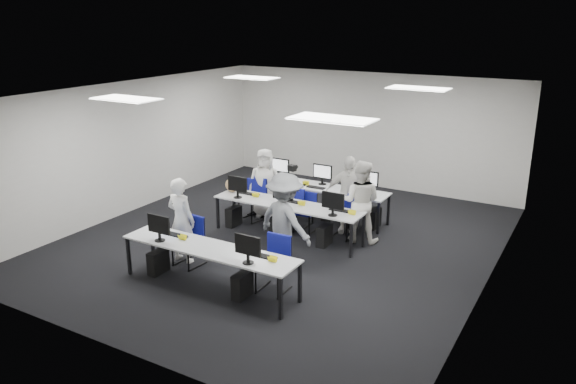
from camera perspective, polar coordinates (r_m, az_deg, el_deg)
The scene contains 23 objects.
room at distance 11.00m, azimuth -0.57°, elevation 2.32°, with size 9.00×9.02×3.00m.
ceiling_panels at distance 10.70m, azimuth -0.60°, elevation 10.01°, with size 5.20×4.60×0.02m.
desk_front at distance 9.39m, azimuth -8.04°, elevation -5.89°, with size 3.20×0.70×0.73m.
desk_mid at distance 11.40m, azimuth -0.05°, elevation -1.43°, with size 3.20×0.70×0.73m.
desk_back at distance 12.58m, azimuth 3.13°, elevation 0.37°, with size 3.20×0.70×0.73m.
equipment_front at distance 9.62m, azimuth -8.93°, elevation -7.45°, with size 2.51×0.41×1.19m.
equipment_mid at distance 11.59m, azimuth -0.92°, elevation -2.81°, with size 2.91×0.41×1.19m.
equipment_back at distance 12.61m, azimuth 3.92°, elevation -1.13°, with size 2.91×0.41×1.19m.
chair_0 at distance 10.46m, azimuth -9.97°, elevation -5.82°, with size 0.49×0.52×0.90m.
chair_1 at distance 9.38m, azimuth -1.45°, elevation -8.33°, with size 0.48×0.52×0.94m.
chair_2 at distance 12.57m, azimuth -3.52°, elevation -1.48°, with size 0.58×0.61×0.95m.
chair_3 at distance 11.89m, azimuth 1.76°, elevation -2.79°, with size 0.43×0.47×0.82m.
chair_4 at distance 11.62m, azimuth 5.57°, elevation -3.31°, with size 0.42×0.46×0.85m.
chair_5 at distance 12.89m, azimuth -2.85°, elevation -1.08°, with size 0.45×0.49×0.88m.
chair_6 at distance 12.18m, azimuth 1.18°, elevation -2.14°, with size 0.45×0.49×0.90m.
chair_7 at distance 11.75m, azimuth 7.14°, elevation -2.96°, with size 0.61×0.63×0.95m.
handbag at distance 12.18m, azimuth -5.74°, elevation 0.68°, with size 0.35×0.22×0.29m, color tan.
student_0 at distance 10.46m, azimuth -10.79°, elevation -2.81°, with size 0.59×0.39×1.61m, color silver.
student_1 at distance 11.28m, azimuth 7.36°, elevation -0.94°, with size 0.81×0.63×1.68m, color silver.
student_2 at distance 12.61m, azimuth -2.35°, elevation 0.91°, with size 0.76×0.50×1.56m, color silver.
student_3 at distance 11.72m, azimuth 6.11°, elevation -0.25°, with size 0.97×0.40×1.65m, color silver.
photographer at distance 9.97m, azimuth -0.33°, elevation -3.00°, with size 1.15×0.66×1.78m, color gray.
dslr_camera at distance 9.81m, azimuth 0.41°, elevation 2.45°, with size 0.14×0.18×0.10m, color black.
Camera 1 is at (5.38, -9.14, 4.39)m, focal length 35.00 mm.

